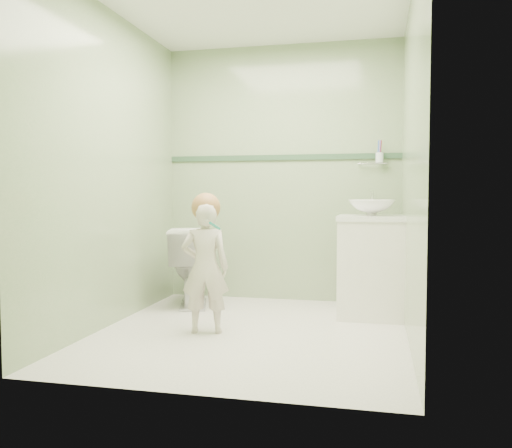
# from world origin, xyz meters

# --- Properties ---
(ground) EXTENTS (2.50, 2.50, 0.00)m
(ground) POSITION_xyz_m (0.00, 0.00, 0.00)
(ground) COLOR beige
(ground) RESTS_ON ground
(room_shell) EXTENTS (2.50, 2.54, 2.40)m
(room_shell) POSITION_xyz_m (0.00, 0.00, 1.20)
(room_shell) COLOR #8DAC7A
(room_shell) RESTS_ON ground
(trim_stripe) EXTENTS (2.20, 0.02, 0.05)m
(trim_stripe) POSITION_xyz_m (0.00, 1.24, 1.35)
(trim_stripe) COLOR #335439
(trim_stripe) RESTS_ON room_shell
(vanity) EXTENTS (0.52, 0.50, 0.80)m
(vanity) POSITION_xyz_m (0.84, 0.70, 0.40)
(vanity) COLOR white
(vanity) RESTS_ON ground
(counter) EXTENTS (0.54, 0.52, 0.04)m
(counter) POSITION_xyz_m (0.84, 0.70, 0.81)
(counter) COLOR white
(counter) RESTS_ON vanity
(basin) EXTENTS (0.37, 0.37, 0.13)m
(basin) POSITION_xyz_m (0.84, 0.70, 0.89)
(basin) COLOR white
(basin) RESTS_ON counter
(faucet) EXTENTS (0.03, 0.13, 0.18)m
(faucet) POSITION_xyz_m (0.84, 0.89, 0.97)
(faucet) COLOR silver
(faucet) RESTS_ON counter
(cup_holder) EXTENTS (0.26, 0.07, 0.21)m
(cup_holder) POSITION_xyz_m (0.89, 1.18, 1.33)
(cup_holder) COLOR silver
(cup_holder) RESTS_ON room_shell
(toilet) EXTENTS (0.59, 0.79, 0.71)m
(toilet) POSITION_xyz_m (-0.74, 0.80, 0.36)
(toilet) COLOR white
(toilet) RESTS_ON ground
(toddler) EXTENTS (0.39, 0.30, 0.94)m
(toddler) POSITION_xyz_m (-0.32, -0.09, 0.47)
(toddler) COLOR beige
(toddler) RESTS_ON ground
(hair_cap) EXTENTS (0.21, 0.21, 0.21)m
(hair_cap) POSITION_xyz_m (-0.32, -0.06, 0.91)
(hair_cap) COLOR #9D6D3C
(hair_cap) RESTS_ON toddler
(teal_toothbrush) EXTENTS (0.11, 0.14, 0.08)m
(teal_toothbrush) POSITION_xyz_m (-0.22, -0.19, 0.79)
(teal_toothbrush) COLOR #148170
(teal_toothbrush) RESTS_ON toddler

